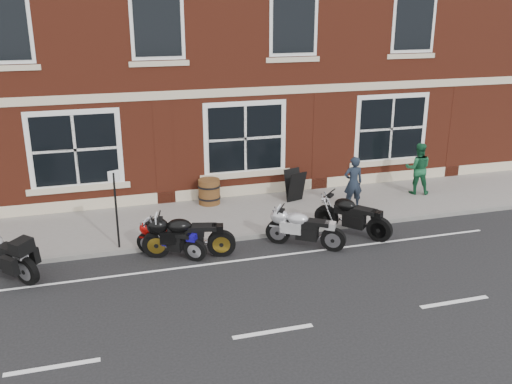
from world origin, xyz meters
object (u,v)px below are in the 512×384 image
barrel_planter (209,192)px  parking_sign (116,204)px  moto_sport_silver (304,227)px  pedestrian_left (353,183)px  a_board_sign (295,185)px  moto_sport_red (170,238)px  moto_sport_black (187,234)px  pedestrian_right (418,168)px  moto_naked_black (352,214)px  moto_touring_silver (1,251)px

barrel_planter → parking_sign: bearing=-138.1°
moto_sport_silver → parking_sign: size_ratio=0.88×
pedestrian_left → a_board_sign: size_ratio=1.64×
moto_sport_red → moto_sport_black: (0.40, -0.11, 0.11)m
moto_sport_black → pedestrian_left: (5.24, 1.74, 0.32)m
pedestrian_left → pedestrian_right: 2.65m
moto_naked_black → parking_sign: 6.14m
moto_sport_black → moto_sport_silver: bearing=-80.6°
moto_sport_red → moto_sport_silver: moto_sport_silver is taller
moto_naked_black → pedestrian_right: pedestrian_right is taller
pedestrian_left → pedestrian_right: pedestrian_right is taller
moto_sport_silver → pedestrian_right: 5.54m
pedestrian_right → a_board_sign: (-3.97, 0.46, -0.34)m
barrel_planter → moto_sport_black: bearing=-110.6°
moto_sport_silver → a_board_sign: a_board_sign is taller
moto_sport_red → pedestrian_right: (8.21, 2.30, 0.46)m
a_board_sign → moto_sport_red: bearing=-163.4°
moto_sport_silver → barrel_planter: (-1.72, 3.54, -0.04)m
pedestrian_left → barrel_planter: pedestrian_left is taller
barrel_planter → parking_sign: 3.89m
moto_touring_silver → moto_sport_black: (4.21, -0.18, -0.02)m
moto_naked_black → pedestrian_right: size_ratio=1.11×
moto_touring_silver → pedestrian_right: 12.23m
parking_sign → a_board_sign: bearing=0.1°
a_board_sign → barrel_planter: 2.63m
moto_sport_black → pedestrian_right: size_ratio=1.36×
moto_touring_silver → pedestrian_right: size_ratio=1.07×
moto_naked_black → barrel_planter: moto_naked_black is taller
moto_touring_silver → barrel_planter: bearing=-13.0°
moto_sport_red → a_board_sign: a_board_sign is taller
moto_touring_silver → moto_sport_red: bearing=-43.8°
moto_sport_black → parking_sign: (-1.60, 0.75, 0.69)m
pedestrian_left → a_board_sign: 1.83m
moto_naked_black → a_board_sign: bearing=64.2°
moto_sport_silver → moto_touring_silver: bearing=122.2°
moto_naked_black → moto_sport_silver: bearing=156.1°
pedestrian_right → moto_sport_silver: bearing=51.6°
moto_sport_silver → a_board_sign: size_ratio=1.85×
moto_sport_red → pedestrian_right: size_ratio=0.96×
moto_sport_red → pedestrian_right: 8.53m
moto_touring_silver → parking_sign: size_ratio=0.87×
pedestrian_right → a_board_sign: size_ratio=1.72×
moto_naked_black → moto_sport_red: bearing=141.6°
moto_touring_silver → moto_sport_red: moto_touring_silver is taller
moto_sport_silver → a_board_sign: bearing=19.8°
pedestrian_right → parking_sign: size_ratio=0.82×
barrel_planter → parking_sign: (-2.84, -2.54, 0.78)m
moto_touring_silver → moto_naked_black: bearing=-42.8°
moto_sport_red → barrel_planter: bearing=8.4°
pedestrian_right → parking_sign: (-9.40, -1.65, 0.34)m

